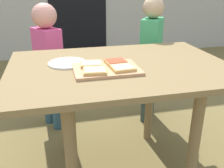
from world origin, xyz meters
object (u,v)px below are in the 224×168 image
(cutting_board, at_px, (106,69))
(plate_white_left, at_px, (67,63))
(pizza_slice_far_right, at_px, (116,62))
(child_left, at_px, (48,59))
(pizza_slice_near_right, at_px, (123,68))
(child_right, at_px, (151,53))
(pizza_slice_far_left, at_px, (91,64))
(dining_table, at_px, (120,82))
(pizza_slice_near_left, at_px, (95,71))

(cutting_board, height_order, plate_white_left, cutting_board)
(pizza_slice_far_right, distance_m, child_left, 0.83)
(pizza_slice_near_right, bearing_deg, pizza_slice_far_right, 94.20)
(pizza_slice_near_right, bearing_deg, child_left, 114.82)
(pizza_slice_far_right, distance_m, pizza_slice_near_right, 0.11)
(pizza_slice_near_right, relative_size, child_right, 0.11)
(cutting_board, height_order, pizza_slice_far_right, pizza_slice_far_right)
(pizza_slice_far_left, height_order, plate_white_left, pizza_slice_far_left)
(dining_table, relative_size, child_left, 1.20)
(pizza_slice_far_left, height_order, pizza_slice_near_left, same)
(pizza_slice_far_left, bearing_deg, cutting_board, -37.10)
(pizza_slice_near_right, xyz_separation_m, child_right, (0.46, 0.77, -0.16))
(pizza_slice_near_left, height_order, child_right, child_right)
(child_left, bearing_deg, cutting_board, -68.50)
(pizza_slice_far_left, bearing_deg, dining_table, 7.19)
(dining_table, distance_m, plate_white_left, 0.32)
(dining_table, bearing_deg, plate_white_left, 163.33)
(pizza_slice_near_right, xyz_separation_m, pizza_slice_near_left, (-0.15, -0.01, 0.00))
(cutting_board, height_order, child_left, child_left)
(pizza_slice_near_right, bearing_deg, dining_table, 80.32)
(pizza_slice_far_right, relative_size, plate_white_left, 0.56)
(cutting_board, relative_size, pizza_slice_far_left, 2.71)
(pizza_slice_near_left, height_order, plate_white_left, pizza_slice_near_left)
(pizza_slice_far_right, bearing_deg, pizza_slice_near_right, -85.80)
(child_left, bearing_deg, child_right, -4.54)
(dining_table, height_order, pizza_slice_near_left, pizza_slice_near_left)
(dining_table, bearing_deg, pizza_slice_near_right, -99.68)
(pizza_slice_far_right, distance_m, pizza_slice_far_left, 0.14)
(child_left, height_order, child_right, child_right)
(pizza_slice_near_right, distance_m, plate_white_left, 0.34)
(pizza_slice_far_right, relative_size, pizza_slice_far_left, 0.95)
(cutting_board, height_order, pizza_slice_far_left, pizza_slice_far_left)
(dining_table, distance_m, pizza_slice_near_right, 0.18)
(plate_white_left, bearing_deg, pizza_slice_far_right, -21.24)
(pizza_slice_near_left, bearing_deg, pizza_slice_near_right, 3.37)
(pizza_slice_far_left, bearing_deg, pizza_slice_near_right, -35.05)
(plate_white_left, bearing_deg, pizza_slice_near_left, -61.07)
(dining_table, xyz_separation_m, child_left, (-0.41, 0.71, -0.04))
(cutting_board, distance_m, child_right, 0.91)
(dining_table, distance_m, cutting_board, 0.17)
(pizza_slice_near_left, bearing_deg, child_right, 51.67)
(dining_table, relative_size, pizza_slice_far_right, 10.26)
(dining_table, xyz_separation_m, cutting_board, (-0.10, -0.08, 0.11))
(pizza_slice_near_right, bearing_deg, plate_white_left, 141.89)
(pizza_slice_far_right, bearing_deg, plate_white_left, 158.76)
(child_left, bearing_deg, pizza_slice_near_right, -65.18)
(cutting_board, relative_size, pizza_slice_near_right, 2.82)
(child_right, bearing_deg, pizza_slice_near_left, -128.33)
(dining_table, xyz_separation_m, pizza_slice_near_left, (-0.17, -0.13, 0.13))
(pizza_slice_near_left, xyz_separation_m, child_right, (0.61, 0.77, -0.16))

